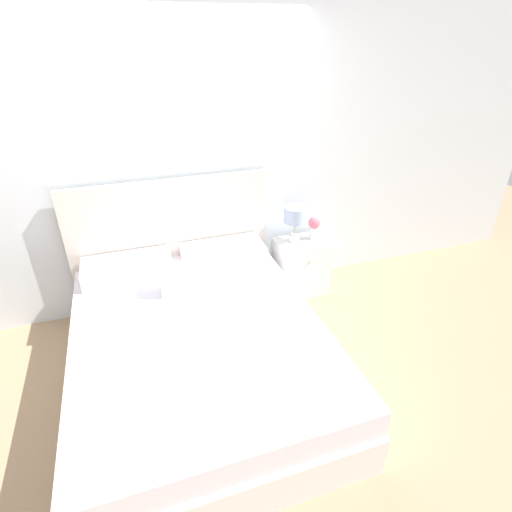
% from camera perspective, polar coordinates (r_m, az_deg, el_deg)
% --- Properties ---
extents(ground_plane, '(12.00, 12.00, 0.00)m').
position_cam_1_polar(ground_plane, '(4.05, -11.00, -6.06)').
color(ground_plane, tan).
extents(wall_back, '(8.00, 0.06, 2.60)m').
position_cam_1_polar(wall_back, '(3.55, -13.18, 12.05)').
color(wall_back, white).
rests_on(wall_back, ground_plane).
extents(bed, '(1.76, 2.19, 1.23)m').
position_cam_1_polar(bed, '(3.08, -8.44, -12.03)').
color(bed, white).
rests_on(bed, ground_plane).
extents(nightstand, '(0.49, 0.40, 0.54)m').
position_cam_1_polar(nightstand, '(4.02, 6.38, -1.42)').
color(nightstand, white).
rests_on(nightstand, ground_plane).
extents(table_lamp, '(0.22, 0.22, 0.35)m').
position_cam_1_polar(table_lamp, '(3.80, 5.63, 5.59)').
color(table_lamp, white).
rests_on(table_lamp, nightstand).
extents(flower_vase, '(0.11, 0.11, 0.23)m').
position_cam_1_polar(flower_vase, '(3.92, 8.28, 4.19)').
color(flower_vase, white).
rests_on(flower_vase, nightstand).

